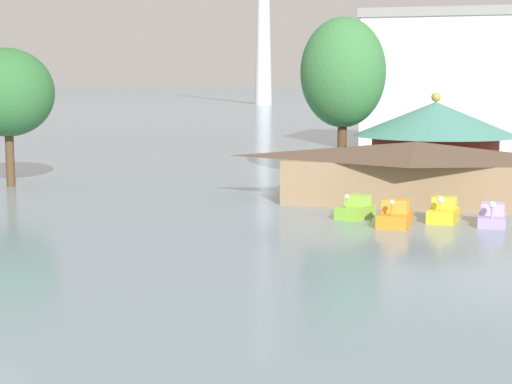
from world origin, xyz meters
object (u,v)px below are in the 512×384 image
at_px(green_roof_pavilion, 435,139).
at_px(shoreline_tree_mid, 343,73).
at_px(boathouse, 417,172).
at_px(pedal_boat_lime, 356,209).
at_px(pedal_boat_yellow, 443,212).
at_px(pedal_boat_orange, 395,216).
at_px(shoreline_tree_tall_left, 7,93).
at_px(pedal_boat_lavender, 493,216).

height_order(green_roof_pavilion, shoreline_tree_mid, shoreline_tree_mid).
distance_m(boathouse, green_roof_pavilion, 9.52).
distance_m(pedal_boat_lime, pedal_boat_yellow, 5.11).
bearing_deg(pedal_boat_orange, shoreline_tree_tall_left, -103.96).
xyz_separation_m(boathouse, shoreline_tree_mid, (-7.05, 11.47, 6.49)).
bearing_deg(pedal_boat_orange, green_roof_pavilion, -179.60).
xyz_separation_m(pedal_boat_orange, shoreline_tree_mid, (-6.71, 20.11, 8.07)).
height_order(pedal_boat_lime, pedal_boat_yellow, pedal_boat_yellow).
height_order(pedal_boat_lime, pedal_boat_orange, pedal_boat_orange).
bearing_deg(boathouse, pedal_boat_lime, -114.47).
relative_size(pedal_boat_lavender, green_roof_pavilion, 0.22).
bearing_deg(pedal_boat_yellow, shoreline_tree_mid, -146.74).
bearing_deg(pedal_boat_yellow, pedal_boat_lavender, 86.87).
xyz_separation_m(pedal_boat_lime, shoreline_tree_mid, (-4.13, 17.90, 8.12)).
bearing_deg(pedal_boat_lime, pedal_boat_yellow, 108.78).
bearing_deg(green_roof_pavilion, pedal_boat_orange, -92.51).
distance_m(boathouse, shoreline_tree_mid, 14.95).
xyz_separation_m(pedal_boat_lime, pedal_boat_orange, (2.59, -2.21, 0.05)).
bearing_deg(pedal_boat_orange, pedal_boat_lime, -127.62).
height_order(pedal_boat_lime, pedal_boat_lavender, pedal_boat_lime).
bearing_deg(green_roof_pavilion, boathouse, -92.74).
distance_m(pedal_boat_lime, boathouse, 7.25).
height_order(pedal_boat_lavender, shoreline_tree_tall_left, shoreline_tree_tall_left).
relative_size(shoreline_tree_tall_left, shoreline_tree_mid, 0.80).
height_order(pedal_boat_lavender, shoreline_tree_mid, shoreline_tree_mid).
bearing_deg(pedal_boat_lavender, shoreline_tree_mid, -145.42).
bearing_deg(shoreline_tree_mid, pedal_boat_lavender, -56.74).
height_order(pedal_boat_orange, boathouse, boathouse).
xyz_separation_m(pedal_boat_yellow, boathouse, (-2.18, 6.35, 1.60)).
height_order(pedal_boat_lime, green_roof_pavilion, green_roof_pavilion).
bearing_deg(shoreline_tree_tall_left, pedal_boat_orange, -16.87).
bearing_deg(green_roof_pavilion, shoreline_tree_mid, 164.51).
distance_m(boathouse, shoreline_tree_tall_left, 31.12).
bearing_deg(shoreline_tree_mid, pedal_boat_lime, -77.02).
bearing_deg(boathouse, pedal_boat_yellow, -71.05).
relative_size(pedal_boat_lime, pedal_boat_yellow, 1.13).
relative_size(boathouse, green_roof_pavilion, 1.48).
distance_m(green_roof_pavilion, shoreline_tree_mid, 9.25).
xyz_separation_m(pedal_boat_yellow, green_roof_pavilion, (-1.73, 15.74, 3.10)).
distance_m(pedal_boat_orange, pedal_boat_lavender, 5.58).
height_order(pedal_boat_orange, shoreline_tree_tall_left, shoreline_tree_tall_left).
distance_m(pedal_boat_lavender, boathouse, 8.55).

